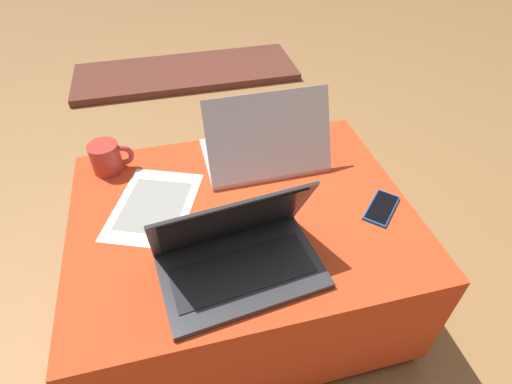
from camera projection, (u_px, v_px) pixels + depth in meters
The scene contains 9 objects.
ground_plane at pixel (245, 296), 1.38m from camera, with size 14.00×14.00×0.00m, color #9E7042.
ottoman at pixel (244, 258), 1.23m from camera, with size 0.92×0.72×0.42m.
laptop_near at pixel (238, 254), 0.92m from camera, with size 0.39×0.27×0.22m.
laptop_far at pixel (264, 148), 1.22m from camera, with size 0.37×0.25×0.24m.
cell_phone at pixel (381, 208), 1.09m from camera, with size 0.14×0.14×0.01m.
backpack at pixel (267, 159), 1.64m from camera, with size 0.35×0.22×0.47m.
paper_sheet at pixel (154, 206), 1.10m from camera, with size 0.31×0.35×0.00m.
coffee_mug at pixel (107, 158), 1.19m from camera, with size 0.13×0.09×0.09m.
fireplace_hearth at pixel (186, 72), 2.58m from camera, with size 1.40×0.50×0.04m.
Camera 1 is at (-0.15, -0.76, 1.20)m, focal length 28.00 mm.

